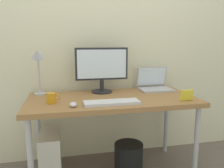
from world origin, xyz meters
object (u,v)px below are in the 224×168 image
(coffee_mug, at_px, (51,98))
(computer_tower, at_px, (51,155))
(wastebasket, at_px, (129,159))
(keyboard, at_px, (112,103))
(photo_frame, at_px, (187,95))
(desk, at_px, (112,104))
(laptop, at_px, (154,84))
(desk_lamp, at_px, (38,61))
(monitor, at_px, (102,67))
(mouse, at_px, (73,104))

(coffee_mug, relative_size, computer_tower, 0.26)
(wastebasket, bearing_deg, coffee_mug, -177.53)
(keyboard, bearing_deg, photo_frame, -2.81)
(desk, height_order, computer_tower, desk)
(keyboard, relative_size, wastebasket, 1.47)
(desk, relative_size, wastebasket, 4.87)
(laptop, bearing_deg, desk, -154.25)
(desk_lamp, bearing_deg, desk, -19.28)
(monitor, relative_size, photo_frame, 4.56)
(desk, relative_size, monitor, 2.91)
(laptop, bearing_deg, desk_lamp, -179.18)
(desk, height_order, laptop, laptop)
(computer_tower, bearing_deg, desk_lamp, 114.10)
(computer_tower, bearing_deg, coffee_mug, -74.35)
(mouse, bearing_deg, keyboard, 1.81)
(monitor, distance_m, desk_lamp, 0.58)
(laptop, xyz_separation_m, computer_tower, (-1.04, -0.20, -0.57))
(keyboard, bearing_deg, coffee_mug, 165.55)
(monitor, relative_size, laptop, 1.57)
(mouse, distance_m, coffee_mug, 0.21)
(keyboard, relative_size, coffee_mug, 4.09)
(desk_lamp, relative_size, coffee_mug, 4.13)
(laptop, xyz_separation_m, keyboard, (-0.54, -0.45, -0.05))
(mouse, bearing_deg, desk_lamp, 122.64)
(desk, distance_m, mouse, 0.42)
(coffee_mug, bearing_deg, computer_tower, 105.65)
(monitor, height_order, keyboard, monitor)
(desk, xyz_separation_m, keyboard, (-0.05, -0.21, 0.07))
(mouse, relative_size, photo_frame, 0.82)
(monitor, xyz_separation_m, keyboard, (0.00, -0.43, -0.23))
(mouse, relative_size, computer_tower, 0.21)
(mouse, height_order, coffee_mug, coffee_mug)
(desk, xyz_separation_m, monitor, (-0.05, 0.22, 0.31))
(monitor, xyz_separation_m, computer_tower, (-0.50, -0.18, -0.76))
(laptop, xyz_separation_m, desk_lamp, (-1.12, -0.02, 0.26))
(laptop, height_order, desk_lamp, desk_lamp)
(mouse, bearing_deg, monitor, 56.27)
(keyboard, xyz_separation_m, wastebasket, (0.19, 0.15, -0.59))
(desk, height_order, keyboard, keyboard)
(mouse, bearing_deg, wastebasket, 17.89)
(wastebasket, bearing_deg, desk, 155.66)
(photo_frame, relative_size, computer_tower, 0.26)
(photo_frame, bearing_deg, coffee_mug, 172.14)
(mouse, bearing_deg, desk, 32.54)
(wastebasket, bearing_deg, keyboard, -141.85)
(computer_tower, xyz_separation_m, wastebasket, (0.69, -0.11, -0.06))
(desk, height_order, mouse, mouse)
(monitor, height_order, wastebasket, monitor)
(monitor, distance_m, mouse, 0.58)
(keyboard, bearing_deg, mouse, -178.19)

